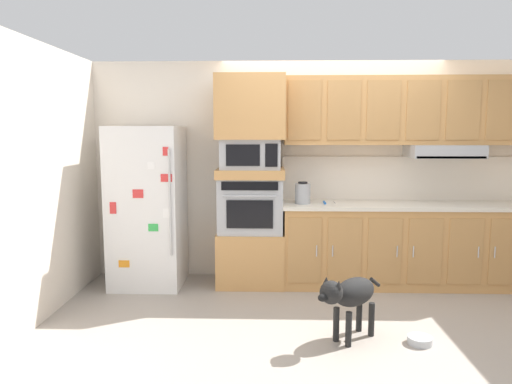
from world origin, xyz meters
name	(u,v)px	position (x,y,z in m)	size (l,w,h in m)	color
ground_plane	(341,308)	(0.00, 0.00, 0.00)	(9.60, 9.60, 0.00)	#9E9389
back_kitchen_wall	(330,171)	(0.00, 1.11, 1.25)	(6.20, 0.12, 2.50)	silver
side_panel_left	(50,179)	(-2.80, 0.00, 1.25)	(0.12, 7.10, 2.50)	silver
refrigerator	(148,207)	(-2.05, 0.68, 0.88)	(0.76, 0.73, 1.76)	white
oven_base_cabinet	(251,257)	(-0.91, 0.75, 0.30)	(0.74, 0.62, 0.60)	tan
built_in_oven	(251,204)	(-0.91, 0.75, 0.90)	(0.70, 0.62, 0.60)	#A8AAAF
appliance_mid_shelf	(251,173)	(-0.91, 0.75, 1.25)	(0.74, 0.62, 0.10)	tan
microwave	(251,154)	(-0.91, 0.75, 1.46)	(0.64, 0.54, 0.32)	#A8AAAF
appliance_upper_cabinet	(251,108)	(-0.91, 0.75, 1.96)	(0.74, 0.62, 0.68)	tan
lower_cabinet_run	(416,246)	(0.93, 0.75, 0.44)	(2.94, 0.63, 0.88)	tan
countertop_slab	(418,205)	(0.93, 0.75, 0.90)	(2.98, 0.64, 0.04)	silver
backsplash_panel	(411,178)	(0.93, 1.04, 1.17)	(2.98, 0.02, 0.50)	white
upper_cabinet_with_hood	(420,113)	(0.95, 0.87, 1.90)	(2.94, 0.48, 0.88)	tan
screwdriver	(325,203)	(-0.09, 0.69, 0.93)	(0.13, 0.12, 0.03)	blue
electric_kettle	(303,193)	(-0.34, 0.70, 1.03)	(0.17, 0.17, 0.24)	#A8AAAF
dog	(350,295)	(-0.04, -0.71, 0.39)	(0.61, 0.57, 0.57)	black
dog_food_bowl	(420,340)	(0.52, -0.76, 0.03)	(0.20, 0.20, 0.06)	#B2B7BC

